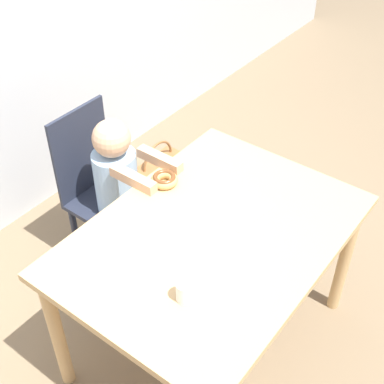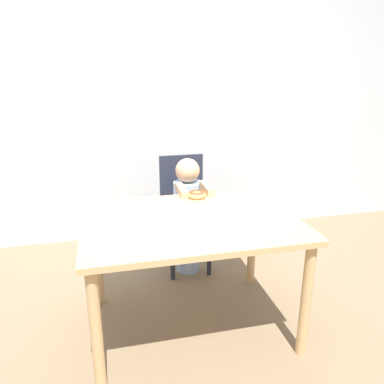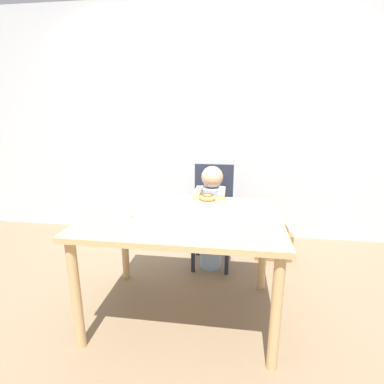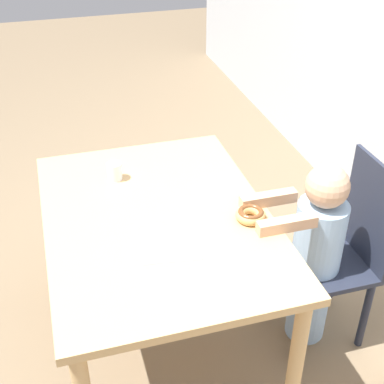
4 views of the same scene
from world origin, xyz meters
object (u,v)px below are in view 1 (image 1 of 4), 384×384
Objects in this scene: child_figure at (119,196)px; cup at (185,291)px; handbag at (159,176)px; chair at (102,192)px; donut at (164,179)px.

child_figure is 11.49× the size of cup.
handbag is 1.63m from cup.
chair reaches higher than cup.
child_figure is at bearing 88.47° from donut.
child_figure is 2.36× the size of handbag.
cup is at bearing -135.44° from handbag.
child_figure is 0.42m from donut.
chair is 2.30× the size of handbag.
chair is 0.55m from donut.
child_figure reaches higher than donut.
child_figure is 0.98m from cup.
chair is 0.97× the size of child_figure.
donut reaches higher than handbag.
cup is at bearing -117.11° from chair.
handbag is at bearing 22.61° from child_figure.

